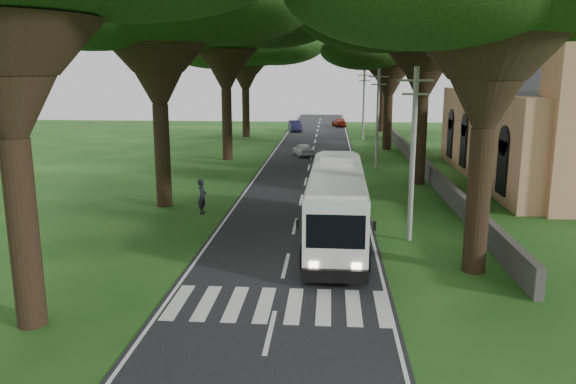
{
  "coord_description": "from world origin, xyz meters",
  "views": [
    {
      "loc": [
        1.74,
        -19.71,
        7.77
      ],
      "look_at": [
        -0.22,
        6.18,
        2.2
      ],
      "focal_mm": 35.0,
      "sensor_mm": 36.0,
      "label": 1
    }
  ],
  "objects_px": {
    "pole_near": "(413,152)",
    "distant_car_a": "(303,149)",
    "church": "(559,113)",
    "pedestrian": "(202,197)",
    "coach_bus": "(336,203)",
    "pole_mid": "(378,117)",
    "pole_far": "(364,104)",
    "distant_car_c": "(339,122)",
    "distant_car_b": "(295,126)"
  },
  "relations": [
    {
      "from": "pole_mid",
      "to": "coach_bus",
      "type": "relative_size",
      "value": 0.69
    },
    {
      "from": "distant_car_a",
      "to": "distant_car_c",
      "type": "distance_m",
      "value": 29.79
    },
    {
      "from": "pole_mid",
      "to": "distant_car_b",
      "type": "height_order",
      "value": "pole_mid"
    },
    {
      "from": "pole_near",
      "to": "pole_far",
      "type": "height_order",
      "value": "same"
    },
    {
      "from": "pole_far",
      "to": "pole_near",
      "type": "bearing_deg",
      "value": -90.0
    },
    {
      "from": "coach_bus",
      "to": "distant_car_a",
      "type": "xyz_separation_m",
      "value": [
        -2.86,
        27.1,
        -1.21
      ]
    },
    {
      "from": "pole_far",
      "to": "pedestrian",
      "type": "relative_size",
      "value": 4.12
    },
    {
      "from": "distant_car_a",
      "to": "pole_far",
      "type": "bearing_deg",
      "value": -131.69
    },
    {
      "from": "pole_near",
      "to": "church",
      "type": "bearing_deg",
      "value": 51.5
    },
    {
      "from": "distant_car_a",
      "to": "distant_car_c",
      "type": "xyz_separation_m",
      "value": [
        3.8,
        29.54,
        -0.02
      ]
    },
    {
      "from": "church",
      "to": "pedestrian",
      "type": "height_order",
      "value": "church"
    },
    {
      "from": "pole_mid",
      "to": "distant_car_a",
      "type": "xyz_separation_m",
      "value": [
        -6.3,
        6.6,
        -3.54
      ]
    },
    {
      "from": "coach_bus",
      "to": "distant_car_c",
      "type": "height_order",
      "value": "coach_bus"
    },
    {
      "from": "pole_near",
      "to": "distant_car_c",
      "type": "relative_size",
      "value": 1.98
    },
    {
      "from": "pole_near",
      "to": "distant_car_a",
      "type": "distance_m",
      "value": 27.57
    },
    {
      "from": "pole_far",
      "to": "distant_car_c",
      "type": "relative_size",
      "value": 1.98
    },
    {
      "from": "church",
      "to": "pole_near",
      "type": "xyz_separation_m",
      "value": [
        -12.36,
        -15.55,
        -0.73
      ]
    },
    {
      "from": "distant_car_c",
      "to": "pole_near",
      "type": "bearing_deg",
      "value": 83.25
    },
    {
      "from": "coach_bus",
      "to": "pole_near",
      "type": "bearing_deg",
      "value": 9.01
    },
    {
      "from": "church",
      "to": "distant_car_a",
      "type": "relative_size",
      "value": 6.73
    },
    {
      "from": "church",
      "to": "distant_car_b",
      "type": "xyz_separation_m",
      "value": [
        -20.86,
        33.49,
        -4.18
      ]
    },
    {
      "from": "church",
      "to": "pole_mid",
      "type": "distance_m",
      "value": 13.16
    },
    {
      "from": "church",
      "to": "coach_bus",
      "type": "height_order",
      "value": "church"
    },
    {
      "from": "pole_near",
      "to": "distant_car_b",
      "type": "xyz_separation_m",
      "value": [
        -8.5,
        49.04,
        -3.45
      ]
    },
    {
      "from": "pole_far",
      "to": "pole_mid",
      "type": "bearing_deg",
      "value": -90.0
    },
    {
      "from": "pole_mid",
      "to": "distant_car_b",
      "type": "distance_m",
      "value": 30.45
    },
    {
      "from": "pole_mid",
      "to": "pedestrian",
      "type": "bearing_deg",
      "value": -124.57
    },
    {
      "from": "church",
      "to": "distant_car_c",
      "type": "height_order",
      "value": "church"
    },
    {
      "from": "distant_car_b",
      "to": "pedestrian",
      "type": "height_order",
      "value": "pedestrian"
    },
    {
      "from": "church",
      "to": "pole_mid",
      "type": "xyz_separation_m",
      "value": [
        -12.36,
        4.45,
        -0.73
      ]
    },
    {
      "from": "pole_mid",
      "to": "distant_car_b",
      "type": "relative_size",
      "value": 1.88
    },
    {
      "from": "church",
      "to": "distant_car_a",
      "type": "bearing_deg",
      "value": 149.36
    },
    {
      "from": "pole_near",
      "to": "pole_mid",
      "type": "height_order",
      "value": "same"
    },
    {
      "from": "pole_far",
      "to": "coach_bus",
      "type": "height_order",
      "value": "pole_far"
    },
    {
      "from": "church",
      "to": "pole_far",
      "type": "distance_m",
      "value": 27.41
    },
    {
      "from": "distant_car_a",
      "to": "distant_car_c",
      "type": "relative_size",
      "value": 0.88
    },
    {
      "from": "distant_car_b",
      "to": "distant_car_c",
      "type": "xyz_separation_m",
      "value": [
        6.0,
        7.11,
        -0.11
      ]
    },
    {
      "from": "coach_bus",
      "to": "pole_mid",
      "type": "bearing_deg",
      "value": 81.3
    },
    {
      "from": "pedestrian",
      "to": "church",
      "type": "bearing_deg",
      "value": -62.18
    },
    {
      "from": "pole_far",
      "to": "distant_car_a",
      "type": "xyz_separation_m",
      "value": [
        -6.3,
        -13.4,
        -3.54
      ]
    },
    {
      "from": "pole_mid",
      "to": "pedestrian",
      "type": "relative_size",
      "value": 4.12
    },
    {
      "from": "pole_near",
      "to": "distant_car_a",
      "type": "xyz_separation_m",
      "value": [
        -6.3,
        26.6,
        -3.54
      ]
    },
    {
      "from": "church",
      "to": "pedestrian",
      "type": "bearing_deg",
      "value": -154.11
    },
    {
      "from": "pole_near",
      "to": "distant_car_a",
      "type": "relative_size",
      "value": 2.24
    },
    {
      "from": "pole_far",
      "to": "coach_bus",
      "type": "distance_m",
      "value": 40.71
    },
    {
      "from": "pole_far",
      "to": "church",
      "type": "bearing_deg",
      "value": -63.18
    },
    {
      "from": "coach_bus",
      "to": "distant_car_c",
      "type": "relative_size",
      "value": 2.88
    },
    {
      "from": "distant_car_b",
      "to": "pole_far",
      "type": "bearing_deg",
      "value": -57.53
    },
    {
      "from": "pedestrian",
      "to": "pole_far",
      "type": "bearing_deg",
      "value": -14.94
    },
    {
      "from": "coach_bus",
      "to": "distant_car_b",
      "type": "height_order",
      "value": "coach_bus"
    }
  ]
}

